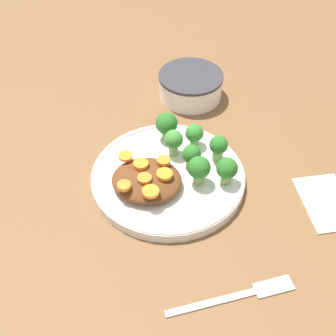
{
  "coord_description": "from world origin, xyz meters",
  "views": [
    {
      "loc": [
        0.55,
        0.1,
        0.59
      ],
      "look_at": [
        0.0,
        0.0,
        0.03
      ],
      "focal_mm": 50.0,
      "sensor_mm": 36.0,
      "label": 1
    }
  ],
  "objects_px": {
    "plate": "(168,177)",
    "fork": "(243,294)",
    "napkin": "(327,204)",
    "dip_bowl": "(190,84)"
  },
  "relations": [
    {
      "from": "plate",
      "to": "fork",
      "type": "distance_m",
      "value": 0.24
    },
    {
      "from": "plate",
      "to": "dip_bowl",
      "type": "relative_size",
      "value": 1.99
    },
    {
      "from": "dip_bowl",
      "to": "napkin",
      "type": "xyz_separation_m",
      "value": [
        0.25,
        0.27,
        -0.03
      ]
    },
    {
      "from": "dip_bowl",
      "to": "fork",
      "type": "distance_m",
      "value": 0.47
    },
    {
      "from": "dip_bowl",
      "to": "fork",
      "type": "height_order",
      "value": "dip_bowl"
    },
    {
      "from": "plate",
      "to": "fork",
      "type": "relative_size",
      "value": 1.5
    },
    {
      "from": "plate",
      "to": "fork",
      "type": "height_order",
      "value": "plate"
    },
    {
      "from": "napkin",
      "to": "plate",
      "type": "bearing_deg",
      "value": -90.89
    },
    {
      "from": "dip_bowl",
      "to": "napkin",
      "type": "relative_size",
      "value": 0.95
    },
    {
      "from": "plate",
      "to": "dip_bowl",
      "type": "height_order",
      "value": "dip_bowl"
    }
  ]
}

